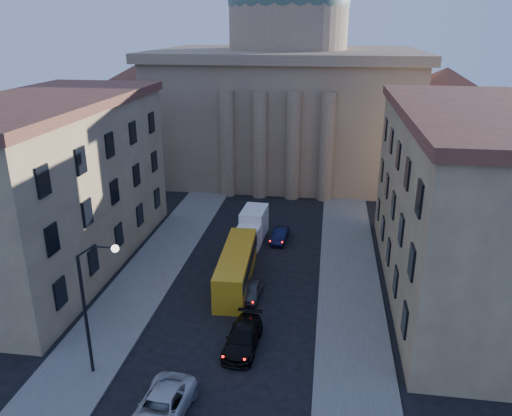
{
  "coord_description": "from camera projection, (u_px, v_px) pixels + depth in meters",
  "views": [
    {
      "loc": [
        6.17,
        -15.64,
        20.26
      ],
      "look_at": [
        1.14,
        18.45,
        7.51
      ],
      "focal_mm": 35.0,
      "sensor_mm": 36.0,
      "label": 1
    }
  ],
  "objects": [
    {
      "name": "car_left_mid",
      "position": [
        160.0,
        409.0,
        26.83
      ],
      "size": [
        3.03,
        5.78,
        1.55
      ],
      "primitive_type": "imported",
      "rotation": [
        0.0,
        0.0,
        -0.08
      ],
      "color": "beige",
      "rests_on": "ground"
    },
    {
      "name": "building_left",
      "position": [
        52.0,
        184.0,
        42.55
      ],
      "size": [
        11.6,
        26.6,
        14.7
      ],
      "color": "tan",
      "rests_on": "ground"
    },
    {
      "name": "car_right_far",
      "position": [
        252.0,
        290.0,
        39.14
      ],
      "size": [
        1.7,
        3.72,
        1.24
      ],
      "primitive_type": "imported",
      "rotation": [
        0.0,
        0.0,
        -0.07
      ],
      "color": "#48484D",
      "rests_on": "ground"
    },
    {
      "name": "street_lamp",
      "position": [
        92.0,
        299.0,
        28.93
      ],
      "size": [
        2.62,
        0.44,
        8.83
      ],
      "color": "black",
      "rests_on": "ground"
    },
    {
      "name": "box_truck",
      "position": [
        253.0,
        227.0,
        49.09
      ],
      "size": [
        2.51,
        5.73,
        3.08
      ],
      "rotation": [
        0.0,
        0.0,
        -0.06
      ],
      "color": "white",
      "rests_on": "ground"
    },
    {
      "name": "church",
      "position": [
        287.0,
        88.0,
        69.73
      ],
      "size": [
        68.02,
        28.76,
        36.6
      ],
      "color": "#80674F",
      "rests_on": "ground"
    },
    {
      "name": "car_right_distant",
      "position": [
        280.0,
        235.0,
        49.3
      ],
      "size": [
        1.65,
        3.97,
        1.28
      ],
      "primitive_type": "imported",
      "rotation": [
        0.0,
        0.0,
        -0.08
      ],
      "color": "black",
      "rests_on": "ground"
    },
    {
      "name": "sidewalk_right",
      "position": [
        351.0,
        307.0,
        37.9
      ],
      "size": [
        5.0,
        60.0,
        0.15
      ],
      "primitive_type": "cube",
      "color": "#5F5D57",
      "rests_on": "ground"
    },
    {
      "name": "car_right_mid",
      "position": [
        243.0,
        338.0,
        33.0
      ],
      "size": [
        2.32,
        5.2,
        1.48
      ],
      "primitive_type": "imported",
      "rotation": [
        0.0,
        0.0,
        -0.05
      ],
      "color": "black",
      "rests_on": "ground"
    },
    {
      "name": "building_right",
      "position": [
        469.0,
        204.0,
        37.89
      ],
      "size": [
        11.6,
        26.6,
        14.7
      ],
      "color": "tan",
      "rests_on": "ground"
    },
    {
      "name": "city_bus",
      "position": [
        236.0,
        266.0,
        40.98
      ],
      "size": [
        2.78,
        10.21,
        2.85
      ],
      "rotation": [
        0.0,
        0.0,
        0.04
      ],
      "color": "orange",
      "rests_on": "ground"
    },
    {
      "name": "sidewalk_left",
      "position": [
        137.0,
        290.0,
        40.22
      ],
      "size": [
        5.0,
        60.0,
        0.15
      ],
      "primitive_type": "cube",
      "color": "#5F5D57",
      "rests_on": "ground"
    }
  ]
}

